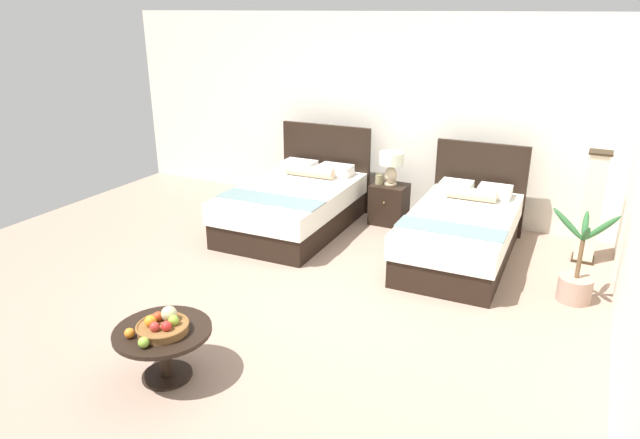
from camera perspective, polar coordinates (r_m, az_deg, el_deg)
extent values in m
cube|color=gray|center=(5.85, -0.97, -8.08)|extent=(9.22, 9.70, 0.02)
cube|color=silver|center=(8.10, 9.10, 10.11)|extent=(9.22, 0.12, 2.74)
cube|color=black|center=(7.56, -2.78, 0.10)|extent=(1.31, 2.08, 0.32)
cube|color=white|center=(7.46, -2.82, 2.24)|extent=(1.35, 2.12, 0.27)
cube|color=black|center=(8.33, 0.58, 5.31)|extent=(1.35, 0.09, 1.22)
cube|color=white|center=(8.18, -2.06, 5.39)|extent=(0.46, 0.31, 0.14)
cube|color=white|center=(7.95, 1.54, 4.95)|extent=(0.46, 0.31, 0.14)
cylinder|color=tan|center=(7.85, -1.04, 4.79)|extent=(0.70, 0.16, 0.15)
cube|color=slate|center=(6.96, -4.98, 2.05)|extent=(1.34, 0.42, 0.01)
cube|color=black|center=(6.83, 13.65, -2.77)|extent=(1.12, 2.06, 0.32)
cube|color=white|center=(6.72, 13.86, -0.45)|extent=(1.16, 2.10, 0.27)
cube|color=black|center=(7.66, 15.60, 3.05)|extent=(1.16, 0.08, 1.19)
cube|color=white|center=(7.41, 13.44, 3.19)|extent=(0.39, 0.31, 0.14)
cube|color=white|center=(7.33, 17.05, 2.67)|extent=(0.39, 0.31, 0.14)
cylinder|color=tan|center=(7.14, 14.88, 2.46)|extent=(0.59, 0.16, 0.15)
cube|color=slate|center=(6.17, 12.90, -0.88)|extent=(1.14, 0.39, 0.01)
cube|color=black|center=(7.82, 6.90, 1.55)|extent=(0.47, 0.39, 0.55)
sphere|color=tan|center=(7.61, 6.39, 1.68)|extent=(0.02, 0.02, 0.02)
cylinder|color=beige|center=(7.75, 7.04, 3.58)|extent=(0.16, 0.16, 0.02)
ellipsoid|color=beige|center=(7.72, 7.08, 4.43)|extent=(0.17, 0.17, 0.22)
cylinder|color=#99844C|center=(7.68, 7.12, 5.36)|extent=(0.02, 0.02, 0.04)
cylinder|color=silver|center=(7.66, 7.15, 6.09)|extent=(0.32, 0.32, 0.16)
cylinder|color=#8A825C|center=(7.73, 5.92, 3.97)|extent=(0.10, 0.10, 0.12)
torus|color=#8A825C|center=(7.71, 5.94, 4.46)|extent=(0.10, 0.10, 0.01)
cylinder|color=black|center=(4.91, -14.99, -14.75)|extent=(0.40, 0.40, 0.02)
cylinder|color=black|center=(4.81, -15.19, -12.92)|extent=(0.10, 0.10, 0.40)
cylinder|color=black|center=(4.69, -15.44, -10.70)|extent=(0.76, 0.76, 0.04)
cylinder|color=brown|center=(4.63, -15.41, -10.45)|extent=(0.39, 0.39, 0.06)
torus|color=brown|center=(4.61, -15.44, -10.12)|extent=(0.41, 0.41, 0.02)
sphere|color=red|center=(4.53, -15.09, -10.23)|extent=(0.08, 0.08, 0.08)
sphere|color=#8AB338|center=(4.58, -14.40, -9.73)|extent=(0.08, 0.08, 0.08)
sphere|color=#C0BC88|center=(4.65, -14.82, -9.09)|extent=(0.12, 0.12, 0.12)
sphere|color=#AD3C1E|center=(4.67, -15.86, -9.30)|extent=(0.08, 0.08, 0.08)
sphere|color=orange|center=(4.61, -16.56, -9.70)|extent=(0.09, 0.09, 0.09)
sphere|color=#B2302A|center=(4.54, -16.18, -10.24)|extent=(0.08, 0.08, 0.08)
sphere|color=#88B239|center=(4.48, -17.19, -11.64)|extent=(0.08, 0.08, 0.08)
sphere|color=orange|center=(4.63, -18.47, -10.70)|extent=(0.08, 0.08, 0.08)
cube|color=#2E2215|center=(7.39, 24.72, -3.57)|extent=(0.24, 0.24, 0.03)
cube|color=beige|center=(7.17, 25.47, 1.11)|extent=(0.20, 0.20, 1.25)
cube|color=#2E2215|center=(7.01, 26.26, 6.02)|extent=(0.24, 0.24, 0.02)
cylinder|color=tan|center=(6.32, 24.06, -6.34)|extent=(0.33, 0.33, 0.25)
cylinder|color=brown|center=(6.19, 24.49, -3.61)|extent=(0.04, 0.04, 0.40)
ellipsoid|color=#2B5D31|center=(6.05, 26.28, -0.80)|extent=(0.33, 0.09, 0.35)
ellipsoid|color=#2B5D31|center=(6.18, 24.96, -0.51)|extent=(0.06, 0.27, 0.27)
ellipsoid|color=#2B5D31|center=(6.10, 23.52, -0.41)|extent=(0.35, 0.13, 0.31)
ellipsoid|color=#2B5D31|center=(5.98, 25.03, -1.33)|extent=(0.09, 0.26, 0.26)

